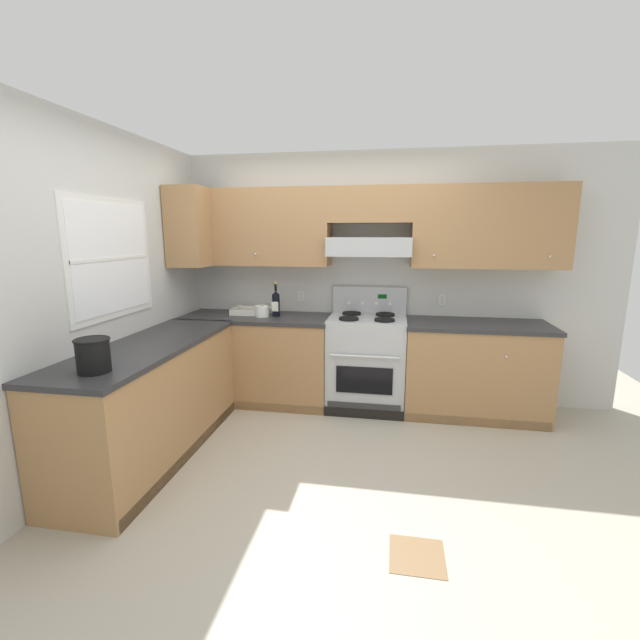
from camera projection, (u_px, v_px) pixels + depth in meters
ground_plane at (308, 467)px, 3.25m from camera, size 7.04×7.04×0.00m
floor_accent_tile at (417, 556)px, 2.35m from camera, size 0.30×0.30×0.01m
wall_back at (376, 260)px, 4.36m from camera, size 4.68×0.57×2.55m
wall_left at (120, 283)px, 3.47m from camera, size 0.47×4.00×2.55m
counter_back_run at (355, 364)px, 4.32m from camera, size 3.60×0.65×0.91m
counter_left_run at (152, 401)px, 3.36m from camera, size 0.63×1.91×0.91m
stove at (366, 361)px, 4.31m from camera, size 0.76×0.62×1.20m
wine_bottle at (276, 303)px, 4.35m from camera, size 0.08×0.08×0.35m
bowl at (252, 312)px, 4.51m from camera, size 0.39×0.28×0.06m
bucket at (93, 354)px, 2.59m from camera, size 0.21×0.21×0.21m
paper_towel_roll at (262, 311)px, 4.35m from camera, size 0.14×0.14×0.11m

